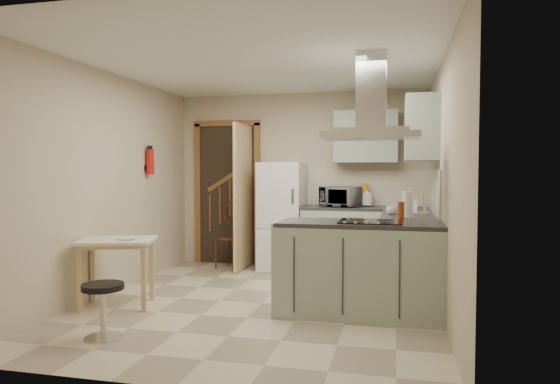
% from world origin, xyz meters
% --- Properties ---
extents(floor, '(4.20, 4.20, 0.00)m').
position_xyz_m(floor, '(0.00, 0.00, 0.00)').
color(floor, beige).
rests_on(floor, ground).
extents(ceiling, '(4.20, 4.20, 0.00)m').
position_xyz_m(ceiling, '(0.00, 0.00, 2.50)').
color(ceiling, silver).
rests_on(ceiling, back_wall).
extents(back_wall, '(3.60, 0.00, 3.60)m').
position_xyz_m(back_wall, '(0.00, 2.10, 1.25)').
color(back_wall, '#BDAF93').
rests_on(back_wall, floor).
extents(left_wall, '(0.00, 4.20, 4.20)m').
position_xyz_m(left_wall, '(-1.80, 0.00, 1.25)').
color(left_wall, '#BDAF93').
rests_on(left_wall, floor).
extents(right_wall, '(0.00, 4.20, 4.20)m').
position_xyz_m(right_wall, '(1.80, 0.00, 1.25)').
color(right_wall, '#BDAF93').
rests_on(right_wall, floor).
extents(doorway, '(1.10, 0.12, 2.10)m').
position_xyz_m(doorway, '(-1.10, 2.07, 1.05)').
color(doorway, brown).
rests_on(doorway, floor).
extents(fridge, '(0.60, 0.60, 1.50)m').
position_xyz_m(fridge, '(-0.20, 1.80, 0.75)').
color(fridge, white).
rests_on(fridge, floor).
extents(counter_back, '(1.08, 0.60, 0.90)m').
position_xyz_m(counter_back, '(0.66, 1.80, 0.45)').
color(counter_back, '#9EB2A0').
rests_on(counter_back, floor).
extents(counter_right, '(0.60, 1.95, 0.90)m').
position_xyz_m(counter_right, '(1.50, 1.12, 0.45)').
color(counter_right, '#9EB2A0').
rests_on(counter_right, floor).
extents(splashback, '(1.68, 0.02, 0.50)m').
position_xyz_m(splashback, '(0.96, 2.09, 1.15)').
color(splashback, beige).
rests_on(splashback, counter_back).
extents(wall_cabinet_back, '(0.85, 0.35, 0.70)m').
position_xyz_m(wall_cabinet_back, '(0.95, 1.93, 1.85)').
color(wall_cabinet_back, '#9EB2A0').
rests_on(wall_cabinet_back, back_wall).
extents(wall_cabinet_right, '(0.35, 0.90, 0.70)m').
position_xyz_m(wall_cabinet_right, '(1.62, 0.85, 1.85)').
color(wall_cabinet_right, '#9EB2A0').
rests_on(wall_cabinet_right, right_wall).
extents(peninsula, '(1.55, 0.65, 0.90)m').
position_xyz_m(peninsula, '(1.02, -0.18, 0.45)').
color(peninsula, '#9EB2A0').
rests_on(peninsula, floor).
extents(hob, '(0.58, 0.50, 0.01)m').
position_xyz_m(hob, '(1.12, -0.18, 0.91)').
color(hob, black).
rests_on(hob, peninsula).
extents(extractor_hood, '(0.90, 0.55, 0.10)m').
position_xyz_m(extractor_hood, '(1.12, -0.18, 1.72)').
color(extractor_hood, silver).
rests_on(extractor_hood, ceiling).
extents(sink, '(0.45, 0.40, 0.01)m').
position_xyz_m(sink, '(1.50, 0.95, 0.91)').
color(sink, silver).
rests_on(sink, counter_right).
extents(fire_extinguisher, '(0.10, 0.10, 0.32)m').
position_xyz_m(fire_extinguisher, '(-1.74, 0.90, 1.50)').
color(fire_extinguisher, '#B2140F').
rests_on(fire_extinguisher, left_wall).
extents(drop_leaf_table, '(0.87, 0.75, 0.69)m').
position_xyz_m(drop_leaf_table, '(-1.41, -0.45, 0.35)').
color(drop_leaf_table, tan).
rests_on(drop_leaf_table, floor).
extents(bentwood_chair, '(0.48, 0.48, 0.86)m').
position_xyz_m(bentwood_chair, '(-0.93, 1.73, 0.43)').
color(bentwood_chair, '#491C18').
rests_on(bentwood_chair, floor).
extents(stool, '(0.44, 0.44, 0.46)m').
position_xyz_m(stool, '(-0.99, -1.35, 0.23)').
color(stool, black).
rests_on(stool, floor).
extents(microwave, '(0.59, 0.50, 0.27)m').
position_xyz_m(microwave, '(0.62, 1.77, 1.04)').
color(microwave, black).
rests_on(microwave, counter_back).
extents(kettle, '(0.15, 0.15, 0.21)m').
position_xyz_m(kettle, '(0.97, 1.89, 1.01)').
color(kettle, white).
rests_on(kettle, counter_back).
extents(cereal_box, '(0.09, 0.21, 0.31)m').
position_xyz_m(cereal_box, '(0.93, 1.99, 1.06)').
color(cereal_box, '#C66D17').
rests_on(cereal_box, counter_back).
extents(soap_bottle, '(0.10, 0.10, 0.21)m').
position_xyz_m(soap_bottle, '(1.56, 1.16, 1.00)').
color(soap_bottle, '#AFB2BC').
rests_on(soap_bottle, counter_right).
extents(paper_towel, '(0.12, 0.12, 0.28)m').
position_xyz_m(paper_towel, '(1.48, 0.36, 1.04)').
color(paper_towel, white).
rests_on(paper_towel, counter_right).
extents(cup, '(0.15, 0.15, 0.09)m').
position_xyz_m(cup, '(1.32, 0.67, 0.95)').
color(cup, silver).
rests_on(cup, counter_right).
extents(red_bottle, '(0.08, 0.08, 0.18)m').
position_xyz_m(red_bottle, '(1.41, 0.12, 0.99)').
color(red_bottle, '#B93D0F').
rests_on(red_bottle, peninsula).
extents(book, '(0.23, 0.27, 0.10)m').
position_xyz_m(book, '(-1.39, -0.45, 0.74)').
color(book, '#9E344B').
rests_on(book, drop_leaf_table).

